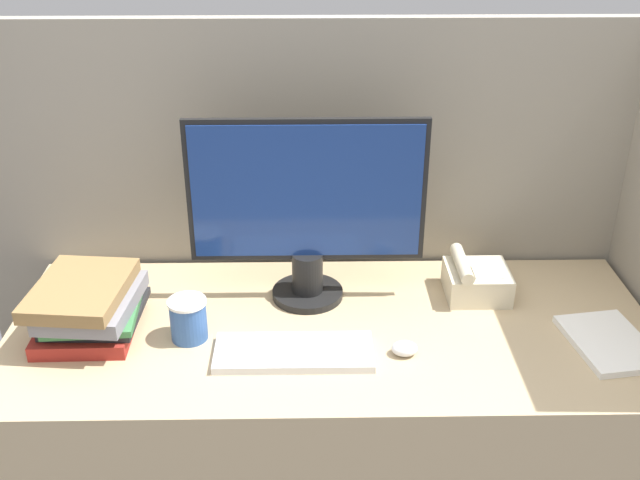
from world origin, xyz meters
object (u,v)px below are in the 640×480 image
mouse (405,348)px  coffee_cup (188,319)px  book_stack (89,308)px  desk_telephone (476,280)px  keyboard (294,352)px  monitor (307,212)px

mouse → coffee_cup: coffee_cup is taller
coffee_cup → book_stack: size_ratio=0.36×
desk_telephone → coffee_cup: bearing=-165.5°
keyboard → coffee_cup: size_ratio=3.51×
book_stack → desk_telephone: bearing=9.5°
mouse → book_stack: book_stack is taller
keyboard → desk_telephone: 0.57m
monitor → book_stack: size_ratio=2.04×
monitor → mouse: (0.24, -0.28, -0.24)m
keyboard → book_stack: book_stack is taller
mouse → coffee_cup: (-0.54, 0.08, 0.04)m
coffee_cup → desk_telephone: size_ratio=0.62×
monitor → coffee_cup: 0.41m
monitor → keyboard: monitor is taller
mouse → desk_telephone: bearing=50.6°
monitor → keyboard: size_ratio=1.61×
monitor → mouse: 0.44m
keyboard → book_stack: bearing=168.0°
monitor → book_stack: 0.61m
monitor → mouse: bearing=-49.8°
monitor → keyboard: bearing=-96.9°
mouse → desk_telephone: (0.23, 0.28, 0.03)m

